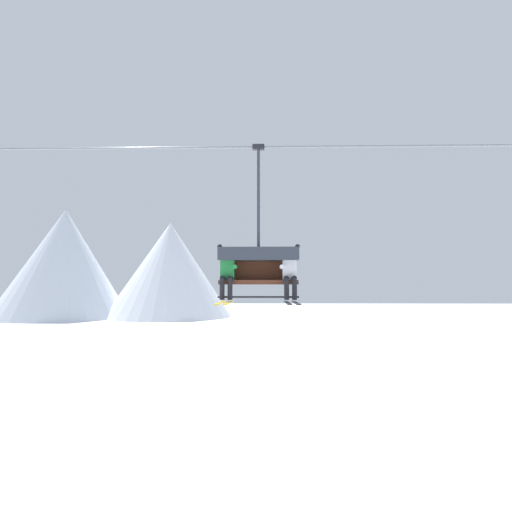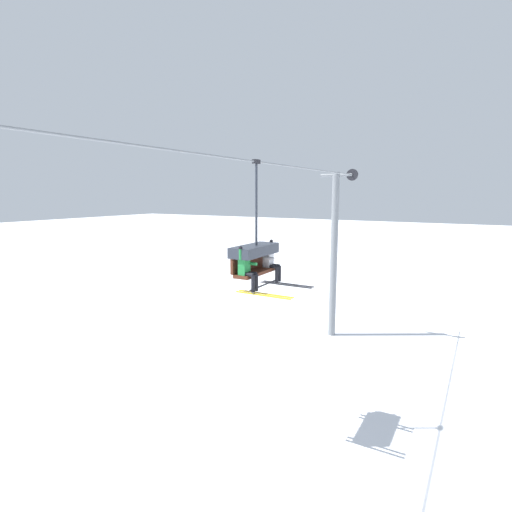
% 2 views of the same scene
% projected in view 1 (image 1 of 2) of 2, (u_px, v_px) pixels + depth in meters
% --- Properties ---
extents(ground_plane, '(200.00, 200.00, 0.00)m').
position_uv_depth(ground_plane, '(193.00, 491.00, 9.65)').
color(ground_plane, white).
extents(mountain_peak_west, '(20.18, 20.18, 16.97)m').
position_uv_depth(mountain_peak_west, '(64.00, 263.00, 62.49)').
color(mountain_peak_west, silver).
rests_on(mountain_peak_west, ground_plane).
extents(mountain_peak_central, '(19.88, 19.88, 15.07)m').
position_uv_depth(mountain_peak_central, '(170.00, 269.00, 63.97)').
color(mountain_peak_central, white).
rests_on(mountain_peak_central, ground_plane).
extents(lift_cable, '(20.27, 0.05, 0.05)m').
position_uv_depth(lift_cable, '(267.00, 147.00, 9.42)').
color(lift_cable, slate).
extents(chairlift_chair, '(1.84, 0.74, 3.60)m').
position_uv_depth(chairlift_chair, '(259.00, 259.00, 9.30)').
color(chairlift_chair, '#512819').
extents(skier_green, '(0.48, 1.70, 1.34)m').
position_uv_depth(skier_green, '(227.00, 272.00, 9.08)').
color(skier_green, '#23843D').
extents(skier_white, '(0.48, 1.70, 1.34)m').
position_uv_depth(skier_white, '(290.00, 272.00, 9.05)').
color(skier_white, silver).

